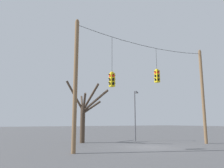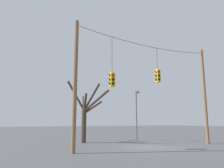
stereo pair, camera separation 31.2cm
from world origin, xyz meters
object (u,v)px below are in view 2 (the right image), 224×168
Objects in this scene: utility_pole_left at (75,83)px; traffic_light_near_right_pole at (158,76)px; traffic_light_over_intersection at (112,79)px; utility_pole_right at (205,95)px; street_lamp at (137,108)px; bare_tree at (86,112)px.

utility_pole_left is 7.42m from traffic_light_near_right_pole.
traffic_light_over_intersection is at bearing 0.00° from utility_pole_left.
utility_pole_right is 2.36× the size of traffic_light_over_intersection.
street_lamp is (6.06, 5.34, -1.66)m from traffic_light_over_intersection.
utility_pole_left is 7.47m from bare_tree.
traffic_light_near_right_pole is 6.07m from street_lamp.
traffic_light_over_intersection reaches higher than bare_tree.
utility_pole_right is at bearing -33.56° from bare_tree.
street_lamp is 0.88× the size of bare_tree.
bare_tree is at bearing 84.90° from traffic_light_over_intersection.
utility_pole_right is 1.72× the size of street_lamp.
traffic_light_near_right_pole is at bearing -106.81° from street_lamp.
bare_tree is at bearing 61.83° from utility_pole_left.
utility_pole_right is at bearing -0.00° from traffic_light_over_intersection.
utility_pole_right is 11.73m from bare_tree.
utility_pole_right is 1.52× the size of bare_tree.
utility_pole_right is at bearing -0.00° from traffic_light_near_right_pole.
street_lamp is at bearing 30.88° from utility_pole_left.
bare_tree is at bearing 168.81° from street_lamp.
utility_pole_left is 10.46m from street_lamp.
utility_pole_left reaches higher than traffic_light_near_right_pole.
utility_pole_left is at bearing 180.00° from utility_pole_right.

